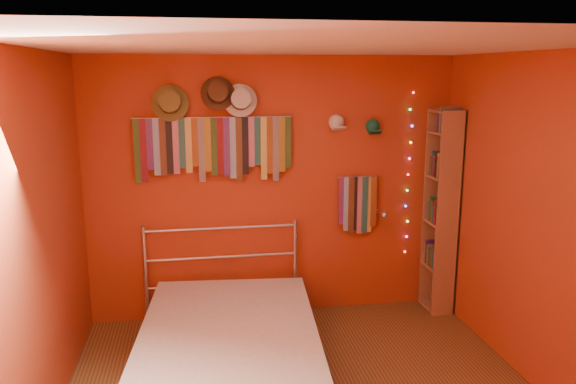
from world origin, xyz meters
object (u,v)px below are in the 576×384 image
reading_lamp (383,214)px  bookshelf (445,211)px  tie_rack (214,145)px  bed (229,346)px

reading_lamp → bookshelf: bookshelf is taller
tie_rack → bookshelf: size_ratio=0.72×
reading_lamp → bed: size_ratio=0.14×
reading_lamp → bookshelf: bearing=-0.2°
tie_rack → bed: size_ratio=0.71×
reading_lamp → bookshelf: (0.63, -0.00, 0.01)m
reading_lamp → bed: (-1.55, -0.89, -0.79)m
reading_lamp → tie_rack: bearing=174.5°
tie_rack → bookshelf: bearing=-4.0°
bookshelf → bed: bookshelf is taller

